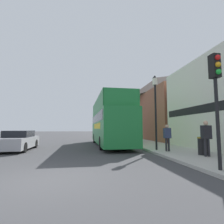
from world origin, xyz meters
name	(u,v)px	position (x,y,z in m)	size (l,w,h in m)	color
ground_plane	(79,139)	(0.00, 21.00, 0.00)	(144.00, 144.00, 0.00)	#3D3D3F
sidewalk	(129,139)	(6.90, 18.00, 0.07)	(3.40, 108.00, 0.14)	#ADAAA3
brick_terrace_rear	(157,108)	(11.61, 19.20, 4.63)	(6.00, 17.67, 9.26)	#935642
tour_bus	(109,125)	(3.25, 10.51, 1.88)	(2.75, 10.82, 4.14)	#1E7A38
parked_car_ahead_of_bus	(108,135)	(4.05, 18.12, 0.69)	(1.92, 4.49, 1.47)	black
parked_car_far_side	(19,141)	(-3.60, 7.89, 0.66)	(1.96, 4.64, 1.37)	#9E9EA3
pedestrian_second	(206,135)	(7.15, 2.63, 1.21)	(0.47, 0.26, 1.78)	#232328
pedestrian_third	(167,135)	(6.12, 4.81, 1.12)	(0.43, 0.24, 1.63)	#232328
traffic_signal	(216,84)	(5.64, -0.06, 3.07)	(0.28, 0.42, 4.00)	black
lamp_post_nearest	(155,98)	(5.74, 5.62, 3.57)	(0.35, 0.35, 5.01)	black
lamp_post_second	(128,113)	(5.70, 13.55, 3.25)	(0.35, 0.35, 4.49)	black
lamp_post_third	(117,118)	(5.90, 21.49, 3.17)	(0.35, 0.35, 4.36)	black
litter_bin	(202,145)	(7.26, 3.14, 0.64)	(0.48, 0.48, 0.94)	black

